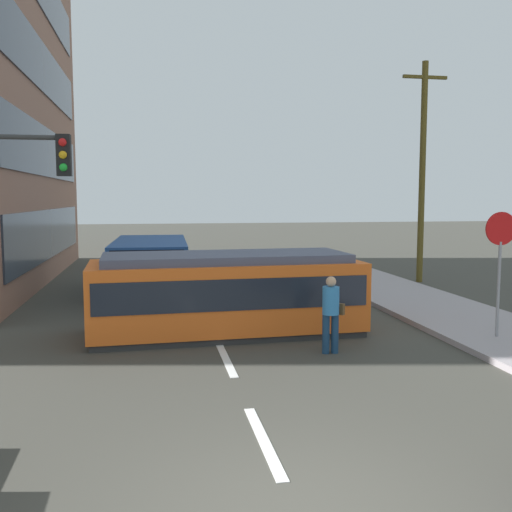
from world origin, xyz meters
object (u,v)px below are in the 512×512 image
pedestrian_crossing (331,310)px  utility_pole_mid (422,169)px  city_bus (150,262)px  stop_sign (500,248)px  streetcar_tram (226,292)px

pedestrian_crossing → utility_pole_mid: (6.72, 9.51, 3.52)m
city_bus → stop_sign: (7.90, -8.82, 1.14)m
utility_pole_mid → city_bus: bearing=-177.4°
stop_sign → streetcar_tram: bearing=161.4°
streetcar_tram → utility_pole_mid: 11.84m
city_bus → stop_sign: bearing=-48.2°
pedestrian_crossing → utility_pole_mid: 12.17m
stop_sign → pedestrian_crossing: bearing=-177.0°
pedestrian_crossing → city_bus: bearing=112.9°
streetcar_tram → city_bus: (-1.85, 6.79, 0.03)m
pedestrian_crossing → stop_sign: size_ratio=0.58×
stop_sign → utility_pole_mid: bearing=74.1°
city_bus → streetcar_tram: bearing=-74.8°
streetcar_tram → pedestrian_crossing: size_ratio=3.99×
city_bus → pedestrian_crossing: size_ratio=3.63×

